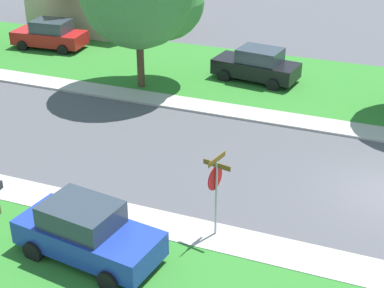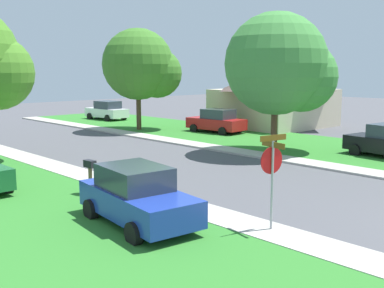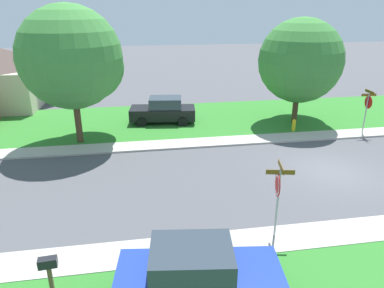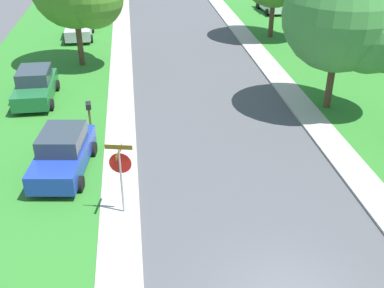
% 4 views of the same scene
% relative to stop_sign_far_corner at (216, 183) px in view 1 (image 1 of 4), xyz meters
% --- Properties ---
extents(sidewalk_east, '(1.40, 56.00, 0.10)m').
position_rel_stop_sign_far_corner_xyz_m(sidewalk_east, '(9.25, 7.25, -1.84)').
color(sidewalk_east, '#ADA89E').
rests_on(sidewalk_east, ground).
extents(lawn_east, '(8.00, 56.00, 0.08)m').
position_rel_stop_sign_far_corner_xyz_m(lawn_east, '(13.95, 7.25, -1.85)').
color(lawn_east, '#2D7528').
rests_on(lawn_east, ground).
extents(sidewalk_west, '(1.40, 56.00, 0.10)m').
position_rel_stop_sign_far_corner_xyz_m(sidewalk_west, '(-0.15, 7.25, -1.84)').
color(sidewalk_west, '#ADA89E').
rests_on(sidewalk_west, ground).
extents(stop_sign_far_corner, '(0.90, 0.90, 2.77)m').
position_rel_stop_sign_far_corner_xyz_m(stop_sign_far_corner, '(0.00, 0.00, 0.00)').
color(stop_sign_far_corner, '#9E9EA3').
rests_on(stop_sign_far_corner, ground).
extents(car_red_near_corner, '(2.27, 4.42, 1.76)m').
position_rel_stop_sign_far_corner_xyz_m(car_red_near_corner, '(14.19, 15.44, -1.01)').
color(car_red_near_corner, red).
rests_on(car_red_near_corner, ground).
extents(car_black_driveway_right, '(2.45, 4.50, 1.76)m').
position_rel_stop_sign_far_corner_xyz_m(car_black_driveway_right, '(13.46, 2.54, -1.01)').
color(car_black_driveway_right, black).
rests_on(car_black_driveway_right, ground).
extents(car_blue_kerbside_mid, '(2.45, 4.50, 1.76)m').
position_rel_stop_sign_far_corner_xyz_m(car_blue_kerbside_mid, '(-2.35, 3.07, -1.01)').
color(car_blue_kerbside_mid, '#1E389E').
rests_on(car_blue_kerbside_mid, ground).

